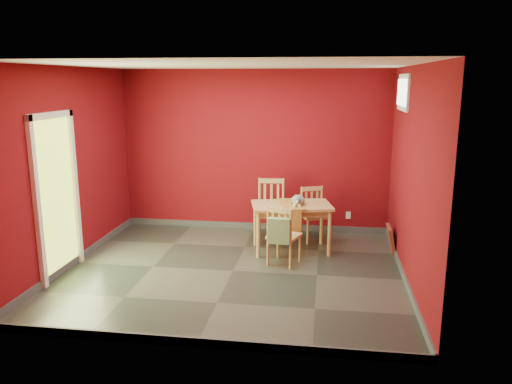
# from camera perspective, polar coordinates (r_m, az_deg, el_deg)

# --- Properties ---
(ground) EXTENTS (4.50, 4.50, 0.00)m
(ground) POSITION_cam_1_polar(r_m,az_deg,el_deg) (6.82, -2.64, -8.99)
(ground) COLOR #2D342D
(ground) RESTS_ON ground
(room_shell) EXTENTS (4.50, 4.50, 4.50)m
(room_shell) POSITION_cam_1_polar(r_m,az_deg,el_deg) (6.80, -2.64, -8.60)
(room_shell) COLOR #630A10
(room_shell) RESTS_ON ground
(doorway) EXTENTS (0.06, 1.01, 2.13)m
(doorway) POSITION_cam_1_polar(r_m,az_deg,el_deg) (6.90, -21.89, 0.11)
(doorway) COLOR #B7D838
(doorway) RESTS_ON ground
(window) EXTENTS (0.05, 0.90, 0.50)m
(window) POSITION_cam_1_polar(r_m,az_deg,el_deg) (7.30, 16.46, 10.86)
(window) COLOR white
(window) RESTS_ON room_shell
(outlet_plate) EXTENTS (0.08, 0.02, 0.12)m
(outlet_plate) POSITION_cam_1_polar(r_m,az_deg,el_deg) (8.52, 10.50, -2.63)
(outlet_plate) COLOR silver
(outlet_plate) RESTS_ON room_shell
(dining_table) EXTENTS (1.27, 0.90, 0.72)m
(dining_table) POSITION_cam_1_polar(r_m,az_deg,el_deg) (7.43, 4.08, -2.07)
(dining_table) COLOR tan
(dining_table) RESTS_ON ground
(table_runner) EXTENTS (0.48, 0.77, 0.36)m
(table_runner) POSITION_cam_1_polar(r_m,az_deg,el_deg) (7.30, 4.02, -2.04)
(table_runner) COLOR #A36E2A
(table_runner) RESTS_ON dining_table
(chair_far_left) EXTENTS (0.48, 0.48, 0.97)m
(chair_far_left) POSITION_cam_1_polar(r_m,az_deg,el_deg) (8.03, 1.70, -1.93)
(chair_far_left) COLOR tan
(chair_far_left) RESTS_ON ground
(chair_far_right) EXTENTS (0.51, 0.51, 0.85)m
(chair_far_right) POSITION_cam_1_polar(r_m,az_deg,el_deg) (8.03, 6.64, -2.46)
(chair_far_right) COLOR tan
(chair_far_right) RESTS_ON ground
(chair_near) EXTENTS (0.50, 0.50, 0.84)m
(chair_near) POSITION_cam_1_polar(r_m,az_deg,el_deg) (6.91, 3.11, -4.92)
(chair_near) COLOR tan
(chair_near) RESTS_ON ground
(tote_bag) EXTENTS (0.29, 0.18, 0.42)m
(tote_bag) POSITION_cam_1_polar(r_m,az_deg,el_deg) (6.68, 2.61, -4.45)
(tote_bag) COLOR #7BA96D
(tote_bag) RESTS_ON chair_near
(cat) EXTENTS (0.30, 0.44, 0.20)m
(cat) POSITION_cam_1_polar(r_m,az_deg,el_deg) (7.35, 4.81, -0.71)
(cat) COLOR slate
(cat) RESTS_ON table_runner
(picture_frame) EXTENTS (0.14, 0.41, 0.41)m
(picture_frame) POSITION_cam_1_polar(r_m,az_deg,el_deg) (7.69, 15.15, -5.27)
(picture_frame) COLOR brown
(picture_frame) RESTS_ON ground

